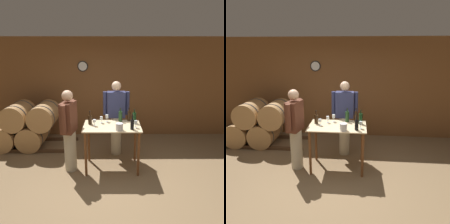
% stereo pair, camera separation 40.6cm
% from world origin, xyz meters
% --- Properties ---
extents(ground_plane, '(14.00, 14.00, 0.00)m').
position_xyz_m(ground_plane, '(0.00, 0.00, 0.00)').
color(ground_plane, brown).
extents(back_wall, '(8.40, 0.08, 2.70)m').
position_xyz_m(back_wall, '(-0.00, 2.53, 1.35)').
color(back_wall, brown).
rests_on(back_wall, ground_plane).
extents(barrel_rack, '(2.74, 0.89, 1.14)m').
position_xyz_m(barrel_rack, '(-2.02, 1.70, 0.55)').
color(barrel_rack, '#4C331E').
rests_on(barrel_rack, ground_plane).
extents(tasting_table, '(1.13, 0.72, 0.93)m').
position_xyz_m(tasting_table, '(0.10, 0.65, 0.75)').
color(tasting_table, beige).
rests_on(tasting_table, ground_plane).
extents(wine_bottle_far_left, '(0.07, 0.07, 0.28)m').
position_xyz_m(wine_bottle_far_left, '(-0.34, 0.74, 1.03)').
color(wine_bottle_far_left, black).
rests_on(wine_bottle_far_left, tasting_table).
extents(wine_bottle_left, '(0.08, 0.08, 0.29)m').
position_xyz_m(wine_bottle_left, '(0.28, 0.92, 1.05)').
color(wine_bottle_left, '#193819').
rests_on(wine_bottle_left, tasting_table).
extents(wine_bottle_center, '(0.06, 0.06, 0.29)m').
position_xyz_m(wine_bottle_center, '(0.46, 0.95, 1.05)').
color(wine_bottle_center, black).
rests_on(wine_bottle_center, tasting_table).
extents(wine_bottle_right, '(0.07, 0.07, 0.29)m').
position_xyz_m(wine_bottle_right, '(0.48, 0.44, 1.04)').
color(wine_bottle_right, black).
rests_on(wine_bottle_right, tasting_table).
extents(wine_bottle_far_right, '(0.08, 0.08, 0.29)m').
position_xyz_m(wine_bottle_far_right, '(0.56, 0.81, 1.05)').
color(wine_bottle_far_right, black).
rests_on(wine_bottle_far_right, tasting_table).
extents(wine_glass_near_left, '(0.06, 0.06, 0.13)m').
position_xyz_m(wine_glass_near_left, '(-0.24, 0.64, 1.03)').
color(wine_glass_near_left, silver).
rests_on(wine_glass_near_left, tasting_table).
extents(wine_glass_near_center, '(0.06, 0.06, 0.14)m').
position_xyz_m(wine_glass_near_center, '(-0.11, 0.82, 1.03)').
color(wine_glass_near_center, silver).
rests_on(wine_glass_near_center, tasting_table).
extents(wine_glass_near_right, '(0.06, 0.06, 0.15)m').
position_xyz_m(wine_glass_near_right, '(-0.00, 0.89, 1.04)').
color(wine_glass_near_right, silver).
rests_on(wine_glass_near_right, tasting_table).
extents(wine_glass_far_side, '(0.06, 0.06, 0.14)m').
position_xyz_m(wine_glass_far_side, '(0.56, 0.53, 1.03)').
color(wine_glass_far_side, silver).
rests_on(wine_glass_far_side, tasting_table).
extents(ice_bucket, '(0.14, 0.14, 0.14)m').
position_xyz_m(ice_bucket, '(0.24, 0.40, 1.00)').
color(ice_bucket, silver).
rests_on(ice_bucket, tasting_table).
extents(person_host, '(0.59, 0.24, 1.71)m').
position_xyz_m(person_host, '(0.20, 1.31, 0.91)').
color(person_host, '#B7AD93').
rests_on(person_host, ground_plane).
extents(person_visitor_with_scarf, '(0.29, 0.58, 1.65)m').
position_xyz_m(person_visitor_with_scarf, '(-0.73, 0.58, 0.87)').
color(person_visitor_with_scarf, '#B7AD93').
rests_on(person_visitor_with_scarf, ground_plane).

